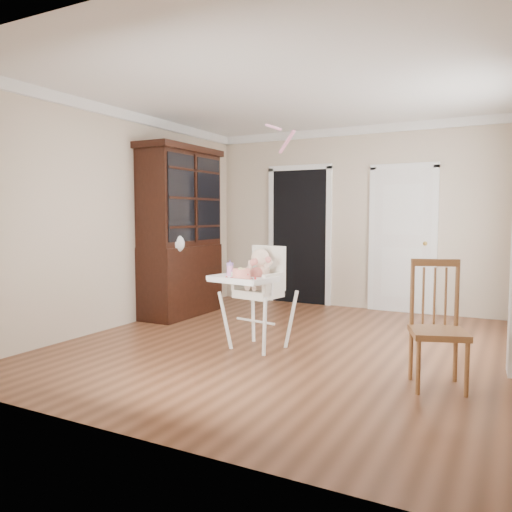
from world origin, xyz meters
The scene contains 14 objects.
floor centered at (0.00, 0.00, 0.00)m, with size 5.00×5.00×0.00m, color brown.
ceiling centered at (0.00, 0.00, 2.70)m, with size 5.00×5.00×0.00m, color white.
wall_back centered at (0.00, 2.50, 1.35)m, with size 4.50×4.50×0.00m, color beige.
wall_left centered at (-2.25, 0.00, 1.35)m, with size 5.00×5.00×0.00m, color beige.
crown_molding centered at (0.00, 0.00, 2.64)m, with size 4.50×5.00×0.12m, color white, non-canonical shape.
doorway centered at (-0.90, 2.48, 1.11)m, with size 1.06×0.05×2.22m.
closet_door centered at (0.70, 2.48, 1.02)m, with size 0.96×0.09×2.13m.
high_chair centered at (-0.21, -0.26, 0.68)m, with size 0.74×0.87×1.10m.
baby centered at (-0.21, -0.23, 0.82)m, with size 0.30×0.25×0.45m.
cake centered at (-0.24, -0.56, 0.81)m, with size 0.23×0.23×0.11m.
sippy_cup centered at (-0.49, -0.35, 0.84)m, with size 0.07×0.07×0.18m.
china_cabinet centered at (-1.99, 0.82, 1.17)m, with size 0.62×1.38×2.33m.
dining_chair centered at (1.61, -0.62, 0.48)m, with size 0.53×0.53×1.03m.
streamer centered at (-0.17, 0.00, 2.32)m, with size 0.03×0.50×0.02m, color pink, non-canonical shape.
Camera 1 is at (2.16, -4.82, 1.39)m, focal length 35.00 mm.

